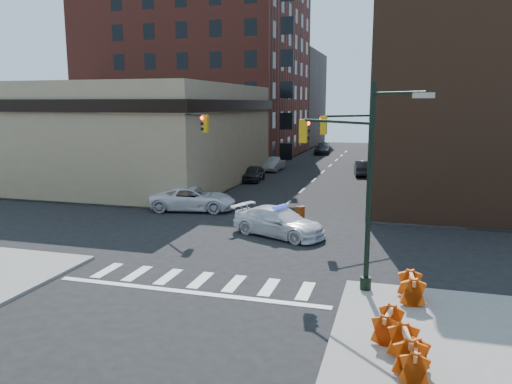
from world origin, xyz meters
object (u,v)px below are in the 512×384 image
Objects in this scene: pickup at (193,199)px; barricade_nw_a at (159,199)px; parked_car_wfar at (274,164)px; pedestrian_a at (179,192)px; barrel_road at (300,214)px; parked_car_wnear at (253,173)px; pedestrian_b at (170,189)px; police_car at (279,222)px; barricade_se_a at (411,289)px; barrel_bank at (218,203)px; parked_car_enear at (363,168)px.

barricade_nw_a is (-2.82, 0.32, -0.22)m from pickup.
pedestrian_a is (-1.87, -20.74, 0.34)m from parked_car_wfar.
pedestrian_a reaches higher than barrel_road.
pickup is 13.87m from parked_car_wnear.
pedestrian_b is 1.56× the size of barrel_road.
barricade_nw_a is at bearing 84.11° from police_car.
barrel_bank is at bearing 36.64° from barricade_se_a.
barricade_se_a is at bearing -66.56° from parked_car_wnear.
parked_car_wnear is 0.95× the size of parked_car_wfar.
pickup is at bearing -88.72° from parked_car_wfar.
pedestrian_b is 11.62m from barrel_road.
parked_car_enear is at bearing 62.03° from barricade_nw_a.
parked_car_wfar is at bearing 93.26° from barrel_bank.
parked_car_wnear is 7.75m from parked_car_wfar.
pedestrian_a is at bearing 78.00° from police_car.
parked_car_wfar reaches higher than parked_car_wnear.
barrel_bank is at bearing -78.03° from pickup.
parked_car_wfar is 3.80× the size of barricade_nw_a.
pickup is at bearing 169.27° from barrel_road.
pedestrian_a is at bearing 165.76° from barrel_road.
barricade_nw_a is at bearing -106.90° from parked_car_wnear.
barricade_se_a is 21.78m from barricade_nw_a.
parked_car_wfar is at bearing 107.84° from barrel_road.
barrel_road is at bearing -5.10° from barricade_nw_a.
barricade_nw_a is at bearing -96.25° from parked_car_wfar.
pedestrian_b reaches higher than barrel_road.
pickup reaches higher than parked_car_wfar.
parked_car_wnear is at bearing 95.66° from barrel_bank.
barricade_nw_a is (-17.12, 13.47, -0.05)m from barricade_se_a.
pickup is 1.27× the size of parked_car_enear.
parked_car_enear is (10.12, 20.65, -0.05)m from pickup.
barrel_road is at bearing 76.18° from parked_car_enear.
pickup is at bearing -95.19° from parked_car_wnear.
pedestrian_a is at bearing -101.66° from parked_car_wnear.
parked_car_enear is 5.19× the size of barrel_bank.
police_car is at bearing -6.34° from pedestrian_a.
police_car is at bearing -44.70° from pedestrian_b.
barrel_road is (9.31, -2.36, -0.56)m from pedestrian_a.
parked_car_wnear is 2.31× the size of pedestrian_a.
police_car is 3.38× the size of pedestrian_b.
parked_car_enear is 3.49× the size of barricade_se_a.
parked_car_enear is 21.73m from barrel_bank.
pedestrian_a is 1.40× the size of barricade_se_a.
parked_car_enear is at bearing -3.31° from parked_car_wfar.
pedestrian_b is at bearing -110.36° from parked_car_wnear.
pedestrian_b is (-1.57, 1.70, -0.11)m from pedestrian_a.
pickup is 23.00m from parked_car_enear.
parked_car_wnear is (-7.00, 18.81, -0.07)m from police_car.
pedestrian_a is 1.57× the size of barricade_nw_a.
pickup is 7.99m from barrel_road.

